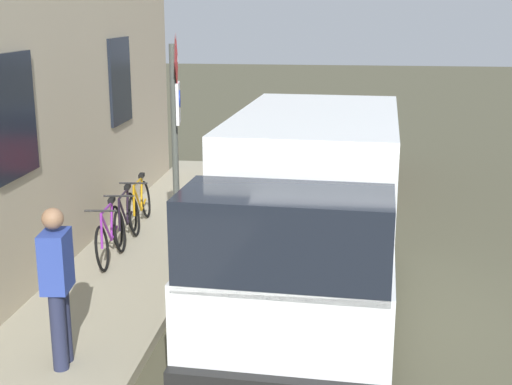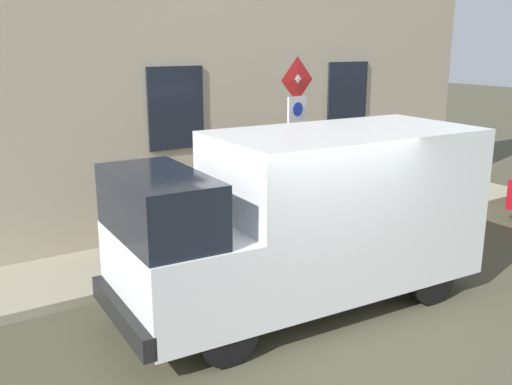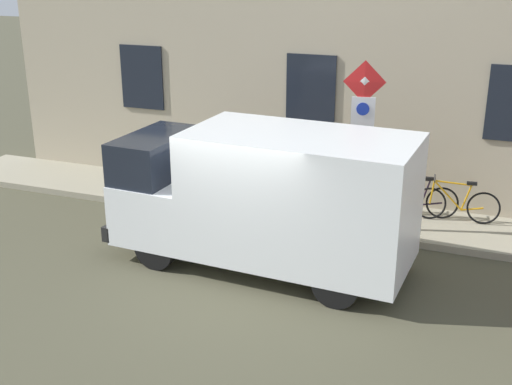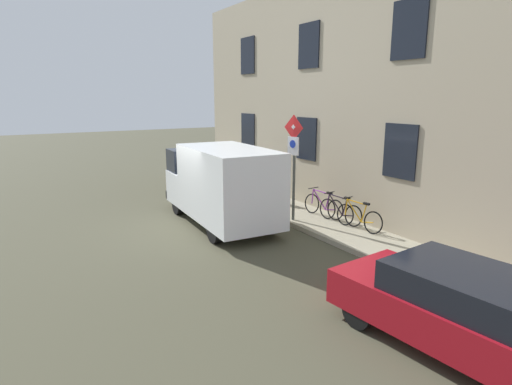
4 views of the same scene
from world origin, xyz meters
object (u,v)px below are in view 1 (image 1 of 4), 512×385
at_px(pedestrian, 58,282).
at_px(bicycle_purple, 110,234).
at_px(bicycle_orange, 140,205).
at_px(delivery_van, 310,215).
at_px(sign_post_stacked, 177,118).
at_px(parked_hatchback, 320,141).
at_px(bicycle_black, 126,219).

bearing_deg(pedestrian, bicycle_purple, 93.18).
distance_m(bicycle_orange, pedestrian, 4.90).
bearing_deg(bicycle_purple, bicycle_orange, 173.49).
bearing_deg(delivery_van, sign_post_stacked, -118.89).
height_order(sign_post_stacked, parked_hatchback, sign_post_stacked).
distance_m(parked_hatchback, bicycle_orange, 5.90).
relative_size(parked_hatchback, bicycle_orange, 2.42).
bearing_deg(sign_post_stacked, parked_hatchback, -104.22).
relative_size(sign_post_stacked, bicycle_black, 1.87).
bearing_deg(delivery_van, parked_hatchback, -175.61).
bearing_deg(parked_hatchback, sign_post_stacked, -19.27).
bearing_deg(parked_hatchback, bicycle_black, -30.79).
distance_m(parked_hatchback, bicycle_black, 6.62).
bearing_deg(bicycle_purple, pedestrian, 3.16).
xyz_separation_m(parked_hatchback, bicycle_orange, (2.87, 5.15, -0.22)).
height_order(bicycle_orange, bicycle_black, same).
bearing_deg(bicycle_orange, bicycle_black, -5.59).
distance_m(delivery_van, pedestrian, 3.11).
bearing_deg(sign_post_stacked, delivery_van, 147.85).
relative_size(sign_post_stacked, parked_hatchback, 0.77).
distance_m(sign_post_stacked, parked_hatchback, 7.33).
xyz_separation_m(bicycle_black, pedestrian, (-0.55, 4.03, 0.56)).
distance_m(bicycle_black, pedestrian, 4.11).
bearing_deg(bicycle_purple, parked_hatchback, 150.48).
distance_m(delivery_van, bicycle_black, 3.83).
bearing_deg(bicycle_black, bicycle_orange, 173.28).
relative_size(delivery_van, pedestrian, 3.16).
height_order(parked_hatchback, bicycle_black, parked_hatchback).
xyz_separation_m(delivery_van, pedestrian, (2.49, 1.84, -0.26)).
height_order(parked_hatchback, pedestrian, pedestrian).
height_order(delivery_van, bicycle_orange, delivery_van).
relative_size(delivery_van, bicycle_purple, 3.17).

